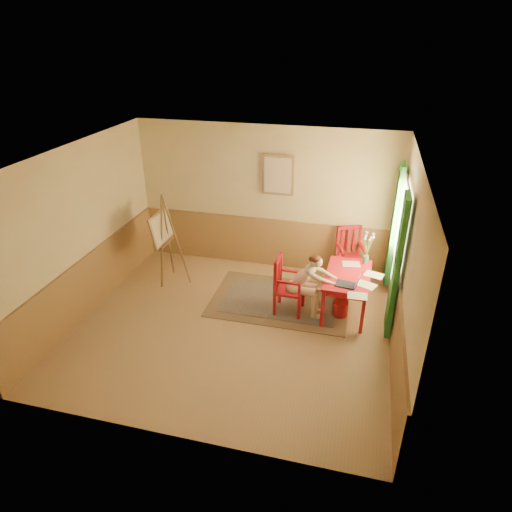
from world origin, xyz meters
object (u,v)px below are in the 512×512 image
(table, at_px, (348,279))
(laptop, at_px, (350,283))
(chair_back, at_px, (350,255))
(chair_left, at_px, (287,285))
(figure, at_px, (306,282))
(easel, at_px, (163,231))

(table, height_order, laptop, laptop)
(chair_back, bearing_deg, table, -88.67)
(table, xyz_separation_m, chair_left, (-0.97, -0.24, -0.13))
(chair_left, bearing_deg, figure, -1.88)
(easel, bearing_deg, chair_back, 14.37)
(table, xyz_separation_m, chair_back, (-0.03, 1.10, -0.11))
(easel, bearing_deg, laptop, -10.15)
(chair_left, distance_m, easel, 2.50)
(table, bearing_deg, figure, -158.91)
(chair_back, relative_size, figure, 0.93)
(table, relative_size, laptop, 3.00)
(table, distance_m, laptop, 0.39)
(laptop, bearing_deg, easel, 169.85)
(chair_back, distance_m, figure, 1.49)
(table, bearing_deg, chair_back, 91.33)
(chair_back, xyz_separation_m, easel, (-3.34, -0.86, 0.50))
(table, xyz_separation_m, figure, (-0.65, -0.25, -0.01))
(chair_back, bearing_deg, chair_left, -125.22)
(chair_back, xyz_separation_m, laptop, (0.07, -1.47, 0.24))
(figure, bearing_deg, easel, 169.60)
(chair_back, bearing_deg, easel, -165.63)
(laptop, height_order, easel, easel)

